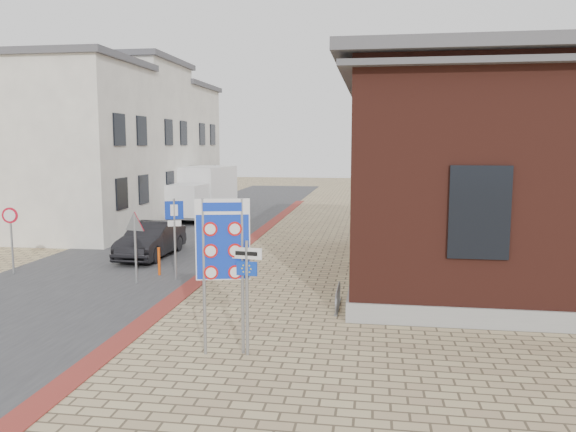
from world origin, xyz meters
The scene contains 16 objects.
ground centered at (0.00, 0.00, 0.00)m, with size 120.00×120.00×0.00m, color tan.
road_strip centered at (-5.50, 15.00, 0.01)m, with size 7.00×60.00×0.02m, color #38383A.
curb_strip centered at (-2.00, 10.00, 0.01)m, with size 0.60×40.00×0.02m, color maroon.
brick_building centered at (8.99, 7.00, 3.49)m, with size 13.00×13.00×6.80m.
townhouse_near centered at (-10.99, 12.00, 4.17)m, with size 7.40×6.40×8.30m.
townhouse_mid centered at (-10.99, 18.00, 4.57)m, with size 7.40×6.40×9.10m.
townhouse_far centered at (-10.99, 24.00, 4.17)m, with size 7.40×6.40×8.30m.
bike_rack centered at (2.65, 2.20, 0.26)m, with size 0.08×1.80×0.60m.
sedan centered at (-4.97, 7.91, 0.68)m, with size 1.45×4.15×1.37m, color black.
box_truck centered at (-6.41, 18.97, 1.57)m, with size 3.13×6.08×3.04m.
border_sign centered at (0.50, -1.50, 2.38)m, with size 1.11×0.29×3.29m.
essen_sign centered at (1.00, -1.50, 1.61)m, with size 0.66×0.12×2.43m.
parking_sign centered at (-2.74, 4.50, 1.82)m, with size 0.56×0.24×2.66m.
yield_sign centered at (-3.80, 3.84, 1.71)m, with size 0.79×0.23×2.25m.
speed_sign centered at (-8.50, 4.50, 1.51)m, with size 0.53×0.11×2.28m.
bollard centered at (-3.50, 5.00, 0.48)m, with size 0.09×0.09×0.96m, color #D84A0B.
Camera 1 is at (3.54, -12.53, 4.40)m, focal length 35.00 mm.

